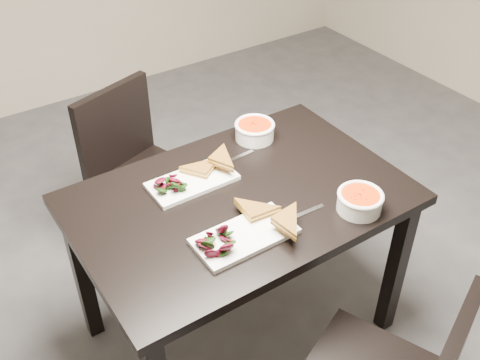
{
  "coord_description": "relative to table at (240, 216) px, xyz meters",
  "views": [
    {
      "loc": [
        -0.93,
        -1.23,
        2.04
      ],
      "look_at": [
        -0.05,
        0.1,
        0.82
      ],
      "focal_mm": 42.27,
      "sensor_mm": 36.0,
      "label": 1
    }
  ],
  "objects": [
    {
      "name": "cutlery_near",
      "position": [
        0.12,
        -0.21,
        0.1
      ],
      "size": [
        0.18,
        0.02,
        0.0
      ],
      "primitive_type": "cube",
      "rotation": [
        0.0,
        0.0,
        -0.04
      ],
      "color": "silver",
      "rests_on": "table"
    },
    {
      "name": "table",
      "position": [
        0.0,
        0.0,
        0.0
      ],
      "size": [
        1.2,
        0.8,
        0.75
      ],
      "color": "black",
      "rests_on": "ground"
    },
    {
      "name": "soup_bowl_far",
      "position": [
        0.26,
        0.28,
        0.14
      ],
      "size": [
        0.17,
        0.17,
        0.07
      ],
      "color": "white",
      "rests_on": "table"
    },
    {
      "name": "soup_bowl_near",
      "position": [
        0.3,
        -0.3,
        0.14
      ],
      "size": [
        0.16,
        0.16,
        0.07
      ],
      "color": "white",
      "rests_on": "table"
    },
    {
      "name": "cutlery_far",
      "position": [
        0.11,
        0.2,
        0.1
      ],
      "size": [
        0.18,
        0.03,
        0.0
      ],
      "primitive_type": "cube",
      "rotation": [
        0.0,
        0.0,
        0.06
      ],
      "color": "silver",
      "rests_on": "table"
    },
    {
      "name": "chair_far",
      "position": [
        -0.1,
        0.73,
        -0.17
      ],
      "size": [
        0.53,
        0.53,
        0.85
      ],
      "rotation": [
        0.0,
        0.0,
        0.32
      ],
      "color": "black",
      "rests_on": "ground"
    },
    {
      "name": "salad_far",
      "position": [
        -0.21,
        0.16,
        0.14
      ],
      "size": [
        0.1,
        0.09,
        0.04
      ],
      "primitive_type": null,
      "color": "black",
      "rests_on": "plate_far"
    },
    {
      "name": "sandwich_near",
      "position": [
        -0.05,
        -0.18,
        0.14
      ],
      "size": [
        0.18,
        0.14,
        0.06
      ],
      "primitive_type": null,
      "rotation": [
        0.0,
        0.0,
        -0.08
      ],
      "color": "#A06B21",
      "rests_on": "plate_near"
    },
    {
      "name": "plate_near",
      "position": [
        -0.11,
        -0.2,
        0.11
      ],
      "size": [
        0.34,
        0.17,
        0.02
      ],
      "primitive_type": "cube",
      "color": "white",
      "rests_on": "table"
    },
    {
      "name": "plate_far",
      "position": [
        -0.11,
        0.16,
        0.11
      ],
      "size": [
        0.33,
        0.16,
        0.02
      ],
      "primitive_type": "cube",
      "color": "white",
      "rests_on": "table"
    },
    {
      "name": "sandwich_far",
      "position": [
        -0.04,
        0.14,
        0.14
      ],
      "size": [
        0.2,
        0.19,
        0.05
      ],
      "primitive_type": null,
      "rotation": [
        0.0,
        0.0,
        0.59
      ],
      "color": "#A06B21",
      "rests_on": "plate_far"
    },
    {
      "name": "salad_near",
      "position": [
        -0.21,
        -0.2,
        0.14
      ],
      "size": [
        0.11,
        0.1,
        0.05
      ],
      "primitive_type": null,
      "color": "black",
      "rests_on": "plate_near"
    },
    {
      "name": "ground",
      "position": [
        0.05,
        -0.1,
        -0.65
      ],
      "size": [
        5.0,
        5.0,
        0.0
      ],
      "primitive_type": "plane",
      "color": "#47474C",
      "rests_on": "ground"
    }
  ]
}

